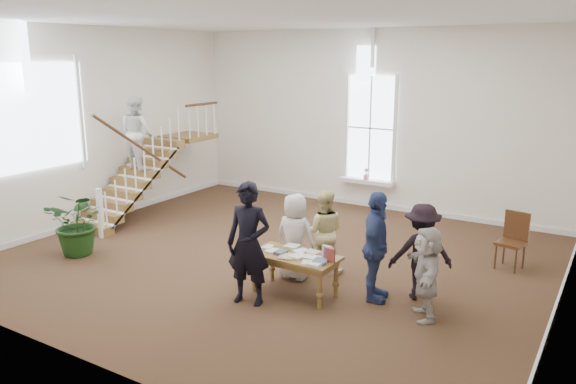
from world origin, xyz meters
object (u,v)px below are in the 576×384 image
Objects in this scene: woman_cluster_c at (426,273)px; side_chair at (513,237)px; police_officer at (249,244)px; woman_cluster_b at (421,252)px; library_table at (296,260)px; floor_plant at (79,223)px; elderly_woman at (295,236)px; person_yellow at (324,232)px; woman_cluster_a at (376,247)px.

woman_cluster_c is 2.94m from side_chair.
police_officer reaches higher than woman_cluster_b.
floor_plant is (-4.61, -0.58, 0.04)m from library_table.
woman_cluster_c is at bearing 171.30° from elderly_woman.
person_yellow is 2.31m from woman_cluster_c.
woman_cluster_a reaches higher than woman_cluster_c.
woman_cluster_b reaches higher than library_table.
person_yellow is 0.97× the size of woman_cluster_b.
woman_cluster_b is at bearing 28.81° from library_table.
floor_plant is 8.29m from side_chair.
woman_cluster_a is 3.12m from side_chair.
woman_cluster_c is at bearing -92.32° from side_chair.
side_chair is (2.88, 2.03, -0.17)m from person_yellow.
woman_cluster_c reaches higher than side_chair.
floor_plant is (-6.70, -0.86, -0.07)m from woman_cluster_c.
elderly_woman is 0.97× the size of woman_cluster_b.
police_officer is 1.38× the size of woman_cluster_c.
woman_cluster_b is at bearing -103.03° from side_chair.
woman_cluster_b is (0.60, 0.45, -0.11)m from woman_cluster_a.
library_table is 0.96× the size of person_yellow.
woman_cluster_a is 5.90m from floor_plant.
elderly_woman is at bearing -22.15° from woman_cluster_b.
library_table is 0.72m from elderly_woman.
police_officer is 1.86× the size of side_chair.
woman_cluster_c is (0.90, -0.20, -0.18)m from woman_cluster_a.
elderly_woman is 2.19m from woman_cluster_b.
floor_plant is at bearing -171.45° from library_table.
woman_cluster_c is 6.75m from floor_plant.
library_table is 4.20m from side_chair.
police_officer is 2.74m from woman_cluster_c.
woman_cluster_a is 1.26× the size of woman_cluster_c.
library_table is 1.32m from woman_cluster_a.
person_yellow is at bearing 51.88° from woman_cluster_a.
side_chair reaches higher than library_table.
person_yellow is 1.45× the size of side_chair.
floor_plant is at bearing 88.47° from woman_cluster_a.
police_officer is at bearing 53.09° from person_yellow.
woman_cluster_b reaches higher than person_yellow.
woman_cluster_c is at bearing 8.47° from police_officer.
woman_cluster_b is 1.22× the size of floor_plant.
person_yellow is at bearing -122.21° from elderly_woman.
police_officer is at bearing 4.14° from woman_cluster_b.
floor_plant is at bearing -141.62° from side_chair.
person_yellow is 4.84m from floor_plant.
police_officer reaches higher than person_yellow.
police_officer reaches higher than elderly_woman.
elderly_woman is at bearing -124.64° from woman_cluster_c.
woman_cluster_c reaches higher than floor_plant.
side_chair is at bearing 37.57° from police_officer.
woman_cluster_b is 2.43m from side_chair.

